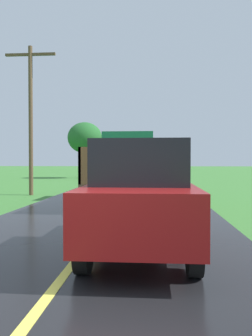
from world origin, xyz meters
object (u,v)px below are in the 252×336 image
banana_truck_near (128,166)px  following_car (141,195)px  utility_pole_roadside (31,114)px  roadside_tree_near_left (85,138)px

banana_truck_near → following_car: (0.78, -7.46, -0.40)m
utility_pole_roadside → banana_truck_near: bearing=-26.2°
banana_truck_near → utility_pole_roadside: bearing=153.8°
utility_pole_roadside → following_car: size_ratio=1.76×
roadside_tree_near_left → following_car: size_ratio=1.32×
utility_pole_roadside → roadside_tree_near_left: size_ratio=1.34×
banana_truck_near → roadside_tree_near_left: (-5.47, 18.21, 2.42)m
utility_pole_roadside → roadside_tree_near_left: (-0.57, 15.80, -0.07)m
banana_truck_near → following_car: 7.51m
banana_truck_near → roadside_tree_near_left: bearing=106.7°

